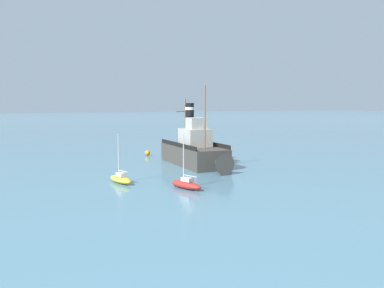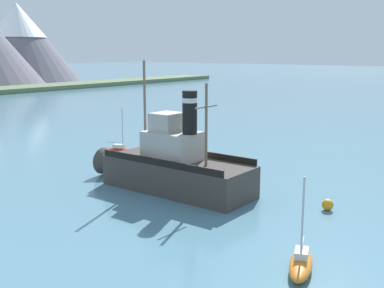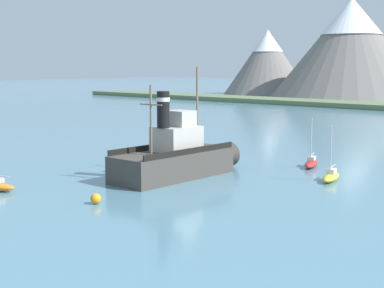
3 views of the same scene
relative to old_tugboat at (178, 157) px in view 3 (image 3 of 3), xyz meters
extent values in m
plane|color=teal|center=(-0.77, -0.30, -1.83)|extent=(600.00, 600.00, 0.00)
cone|color=slate|center=(-80.86, 128.04, 8.95)|extent=(29.25, 29.25, 21.57)
cone|color=white|center=(-80.86, 128.04, 16.12)|extent=(10.45, 10.45, 7.34)
cone|color=slate|center=(-49.10, 125.96, 13.02)|extent=(47.47, 47.47, 29.70)
cone|color=white|center=(-49.10, 125.96, 22.46)|extent=(18.33, 18.33, 10.92)
cube|color=#423D38|center=(0.01, -0.61, -0.63)|extent=(4.59, 12.07, 2.40)
cone|color=#423D38|center=(-0.10, 6.58, -0.63)|extent=(2.39, 2.44, 2.35)
cube|color=#B2ADA3|center=(0.00, -0.11, 1.67)|extent=(3.06, 4.05, 2.20)
cube|color=#B2ADA3|center=(-0.01, 0.39, 3.47)|extent=(2.23, 2.03, 1.40)
cylinder|color=black|center=(0.03, -1.81, 4.37)|extent=(1.10, 1.10, 3.20)
cylinder|color=silver|center=(0.03, -1.81, 5.27)|extent=(1.16, 1.16, 0.35)
cylinder|color=#75604C|center=(-0.04, 2.68, 4.32)|extent=(0.20, 0.20, 7.50)
cylinder|color=#75604C|center=(0.05, -3.31, 3.57)|extent=(0.20, 0.20, 6.00)
cylinder|color=#75604C|center=(0.05, -3.31, 4.89)|extent=(2.60, 0.16, 0.12)
cube|color=black|center=(-2.15, -0.65, 0.82)|extent=(0.30, 11.40, 0.50)
cube|color=black|center=(2.17, -0.58, 0.82)|extent=(0.30, 11.40, 0.50)
ellipsoid|color=gold|center=(11.24, 7.60, -1.48)|extent=(2.07, 3.96, 0.70)
cube|color=silver|center=(11.19, 7.80, -0.95)|extent=(0.91, 1.23, 0.36)
cylinder|color=#B7B7BC|center=(11.32, 7.32, 0.97)|extent=(0.10, 0.10, 4.20)
cylinder|color=#B7B7BC|center=(11.08, 8.18, -0.58)|extent=(0.55, 1.76, 0.08)
cylinder|color=#B7B7BC|center=(-6.21, -14.04, -0.58)|extent=(1.70, 0.73, 0.08)
ellipsoid|color=#B22823|center=(6.31, 12.49, -1.48)|extent=(2.39, 3.94, 0.70)
cube|color=silver|center=(6.24, 12.68, -0.95)|extent=(0.99, 1.26, 0.36)
cylinder|color=#B7B7BC|center=(6.42, 12.21, 0.97)|extent=(0.10, 0.10, 4.20)
cylinder|color=#B7B7BC|center=(6.10, 13.05, -0.58)|extent=(0.72, 1.71, 0.08)
sphere|color=orange|center=(2.83, -11.56, -1.44)|extent=(0.79, 0.79, 0.79)
camera|label=1|loc=(19.90, 46.40, 5.97)|focal=38.00mm
camera|label=2|loc=(-27.30, -23.77, 8.88)|focal=45.00mm
camera|label=3|loc=(36.32, -37.71, 8.30)|focal=55.00mm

